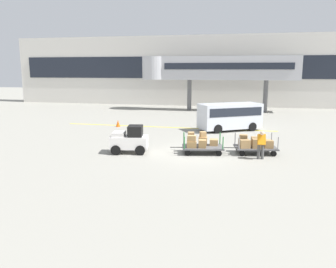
{
  "coord_description": "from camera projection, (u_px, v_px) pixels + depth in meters",
  "views": [
    {
      "loc": [
        2.37,
        -18.45,
        4.72
      ],
      "look_at": [
        -1.57,
        0.03,
        1.04
      ],
      "focal_mm": 35.6,
      "sensor_mm": 36.0,
      "label": 1
    }
  ],
  "objects": [
    {
      "name": "baggage_cart_lead",
      "position": [
        200.0,
        143.0,
        18.97
      ],
      "size": [
        3.08,
        1.8,
        1.19
      ],
      "color": "#4C4C4F",
      "rests_on": "ground_plane"
    },
    {
      "name": "baggage_cart_middle",
      "position": [
        255.0,
        144.0,
        18.84
      ],
      "size": [
        3.08,
        1.8,
        1.1
      ],
      "color": "#4C4C4F",
      "rests_on": "ground_plane"
    },
    {
      "name": "terminal_building",
      "position": [
        222.0,
        71.0,
        43.17
      ],
      "size": [
        56.96,
        2.51,
        9.01
      ],
      "color": "silver",
      "rests_on": "ground_plane"
    },
    {
      "name": "ground_plane",
      "position": [
        195.0,
        153.0,
        19.1
      ],
      "size": [
        120.0,
        120.0,
        0.0
      ],
      "primitive_type": "plane",
      "color": "gray"
    },
    {
      "name": "shuttle_van",
      "position": [
        230.0,
        115.0,
        25.96
      ],
      "size": [
        5.09,
        4.1,
        2.1
      ],
      "color": "silver",
      "rests_on": "ground_plane"
    },
    {
      "name": "baggage_tug",
      "position": [
        130.0,
        140.0,
        18.99
      ],
      "size": [
        2.27,
        1.56,
        1.58
      ],
      "color": "white",
      "rests_on": "ground_plane"
    },
    {
      "name": "safety_cone_near",
      "position": [
        118.0,
        123.0,
        27.77
      ],
      "size": [
        0.36,
        0.36,
        0.55
      ],
      "primitive_type": "cone",
      "color": "#EA590F",
      "rests_on": "ground_plane"
    },
    {
      "name": "apron_lead_line",
      "position": [
        167.0,
        127.0,
        27.54
      ],
      "size": [
        17.61,
        0.32,
        0.01
      ],
      "primitive_type": "cube",
      "rotation": [
        0.0,
        0.0,
        -0.01
      ],
      "color": "yellow",
      "rests_on": "ground_plane"
    },
    {
      "name": "baggage_handler",
      "position": [
        261.0,
        143.0,
        17.58
      ],
      "size": [
        0.44,
        0.46,
        1.56
      ],
      "color": "#4C4C4C",
      "rests_on": "ground_plane"
    },
    {
      "name": "jet_bridge",
      "position": [
        212.0,
        68.0,
        37.52
      ],
      "size": [
        17.58,
        3.0,
        6.15
      ],
      "color": "#B7B7BC",
      "rests_on": "ground_plane"
    }
  ]
}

